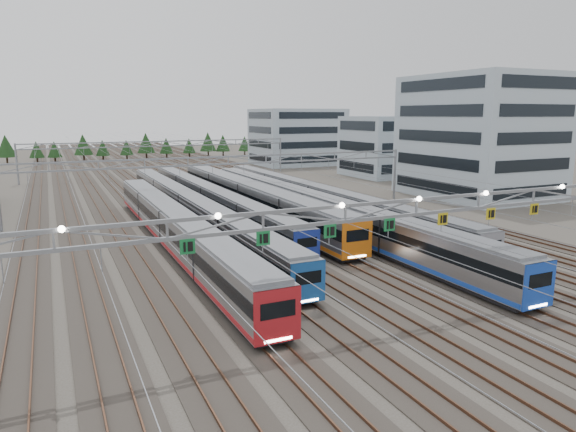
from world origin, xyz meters
name	(u,v)px	position (x,y,z in m)	size (l,w,h in m)	color
ground	(411,309)	(0.00, 0.00, 0.00)	(400.00, 400.00, 0.00)	#47423A
track_bed	(150,165)	(0.00, 100.00, 1.49)	(54.00, 260.00, 5.42)	#2D2823
train_a	(174,227)	(-11.25, 24.05, 2.17)	(2.94, 52.69, 3.84)	black
train_b	(189,207)	(-6.75, 35.59, 2.00)	(2.69, 65.81, 3.50)	black
train_c	(210,198)	(-2.25, 41.70, 1.96)	(2.64, 60.01, 3.43)	black
train_d	(249,197)	(2.25, 38.25, 2.32)	(3.17, 55.35, 4.14)	black
train_e	(312,208)	(6.75, 27.99, 2.16)	(2.93, 65.63, 3.81)	black
train_f	(317,197)	(11.25, 35.24, 2.06)	(2.78, 63.28, 3.61)	black
gantry_near	(417,210)	(-0.05, -0.12, 7.09)	(56.36, 0.61, 8.08)	gray
gantry_mid	(228,167)	(0.00, 40.00, 6.39)	(56.36, 0.36, 8.00)	gray
gantry_far	(162,148)	(0.00, 85.00, 6.39)	(56.36, 0.36, 8.00)	gray
depot_bldg_south	(479,137)	(42.32, 36.85, 9.88)	(18.00, 22.00, 19.76)	#A8BBC8
depot_bldg_mid	(383,146)	(44.92, 67.18, 6.55)	(14.00, 16.00, 13.09)	#A8BBC8
depot_bldg_north	(297,137)	(39.68, 99.91, 7.47)	(22.00, 18.00, 14.94)	#A8BBC8
treeline	(115,146)	(-4.05, 135.46, 4.23)	(87.50, 5.60, 7.02)	#332114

